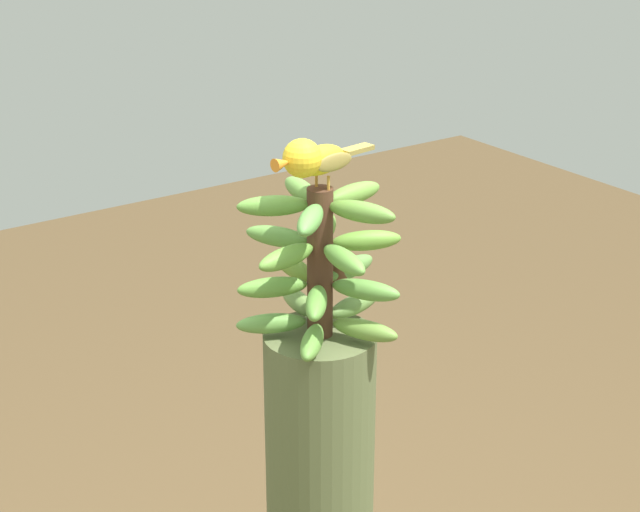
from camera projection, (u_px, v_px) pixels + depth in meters
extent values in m
cylinder|color=#4C2D1E|center=(320.00, 263.00, 1.74)|extent=(0.04, 0.04, 0.27)
ellipsoid|color=olive|center=(365.00, 330.00, 1.75)|extent=(0.09, 0.12, 0.03)
ellipsoid|color=#618940|center=(354.00, 305.00, 1.84)|extent=(0.13, 0.06, 0.03)
ellipsoid|color=#6B9146|center=(298.00, 301.00, 1.85)|extent=(0.05, 0.12, 0.03)
ellipsoid|color=#629942|center=(271.00, 323.00, 1.77)|extent=(0.12, 0.08, 0.03)
ellipsoid|color=#5E933A|center=(312.00, 342.00, 1.70)|extent=(0.11, 0.11, 0.03)
ellipsoid|color=#609A3B|center=(272.00, 287.00, 1.74)|extent=(0.13, 0.08, 0.03)
ellipsoid|color=#5C953B|center=(316.00, 303.00, 1.68)|extent=(0.10, 0.12, 0.03)
ellipsoid|color=#5F973F|center=(366.00, 290.00, 1.73)|extent=(0.10, 0.12, 0.03)
ellipsoid|color=#609343|center=(350.00, 268.00, 1.81)|extent=(0.13, 0.07, 0.03)
ellipsoid|color=olive|center=(295.00, 266.00, 1.82)|extent=(0.04, 0.12, 0.03)
ellipsoid|color=#649D40|center=(344.00, 260.00, 1.66)|extent=(0.05, 0.12, 0.03)
ellipsoid|color=#659A35|center=(367.00, 240.00, 1.74)|extent=(0.13, 0.08, 0.03)
ellipsoid|color=#689D39|center=(326.00, 227.00, 1.80)|extent=(0.11, 0.11, 0.03)
ellipsoid|color=#629A40|center=(278.00, 236.00, 1.76)|extent=(0.09, 0.12, 0.03)
ellipsoid|color=#659B3A|center=(286.00, 257.00, 1.67)|extent=(0.13, 0.06, 0.03)
ellipsoid|color=#699B3C|center=(354.00, 194.00, 1.75)|extent=(0.12, 0.05, 0.03)
ellipsoid|color=#64973F|center=(301.00, 190.00, 1.77)|extent=(0.06, 0.13, 0.03)
ellipsoid|color=#5F9739|center=(273.00, 206.00, 1.69)|extent=(0.12, 0.09, 0.03)
ellipsoid|color=#5D9B46|center=(310.00, 220.00, 1.63)|extent=(0.11, 0.11, 0.03)
ellipsoid|color=#608E38|center=(362.00, 212.00, 1.67)|extent=(0.08, 0.12, 0.03)
cone|color=brown|center=(337.00, 263.00, 1.78)|extent=(0.04, 0.04, 0.06)
cylinder|color=#C68933|center=(318.00, 179.00, 1.69)|extent=(0.01, 0.01, 0.02)
cylinder|color=#C68933|center=(328.00, 183.00, 1.68)|extent=(0.01, 0.00, 0.02)
ellipsoid|color=yellow|center=(323.00, 160.00, 1.67)|extent=(0.11, 0.06, 0.05)
ellipsoid|color=olive|center=(316.00, 156.00, 1.69)|extent=(0.08, 0.02, 0.03)
ellipsoid|color=olive|center=(335.00, 162.00, 1.66)|extent=(0.08, 0.02, 0.03)
cube|color=olive|center=(357.00, 149.00, 1.72)|extent=(0.06, 0.03, 0.01)
sphere|color=yellow|center=(302.00, 158.00, 1.64)|extent=(0.06, 0.06, 0.06)
sphere|color=black|center=(309.00, 160.00, 1.62)|extent=(0.01, 0.01, 0.01)
cone|color=orange|center=(283.00, 163.00, 1.61)|extent=(0.04, 0.03, 0.02)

